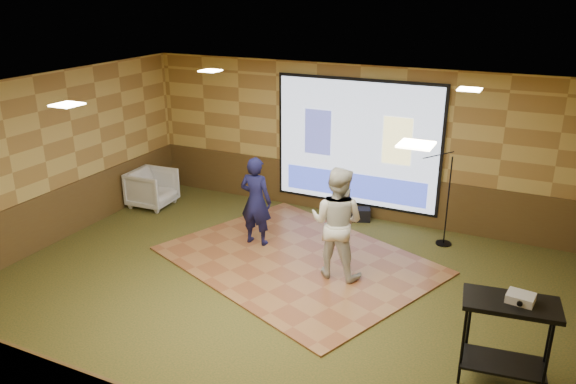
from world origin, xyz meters
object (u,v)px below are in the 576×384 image
at_px(mic_stand, 443,218).
at_px(player_right, 337,223).
at_px(banquet_chair, 152,188).
at_px(duffel_bag, 360,214).
at_px(projector, 521,298).
at_px(projector_screen, 356,145).
at_px(av_table, 508,325).
at_px(player_left, 256,201).
at_px(dance_floor, 298,260).

bearing_deg(mic_stand, player_right, -113.35).
height_order(banquet_chair, duffel_bag, banquet_chair).
bearing_deg(projector, player_right, 157.73).
xyz_separation_m(player_right, duffel_bag, (-0.37, 2.33, -0.80)).
bearing_deg(banquet_chair, projector_screen, -75.12).
bearing_deg(av_table, player_right, 149.04).
bearing_deg(player_left, dance_floor, 161.36).
distance_m(player_right, mic_stand, 2.37).
bearing_deg(projector, av_table, -151.94).
bearing_deg(projector_screen, player_right, -77.41).
bearing_deg(player_right, mic_stand, -122.37).
bearing_deg(player_right, player_left, -14.96).
relative_size(projector, duffel_bag, 0.72).
bearing_deg(player_right, projector, 151.56).
distance_m(player_left, mic_stand, 3.33).
bearing_deg(dance_floor, projector_screen, 85.23).
xyz_separation_m(player_right, banquet_chair, (-4.56, 1.22, -0.54)).
bearing_deg(projector_screen, projector, -51.05).
height_order(av_table, duffel_bag, av_table).
xyz_separation_m(player_right, projector, (2.74, -1.57, 0.21)).
distance_m(projector, mic_stand, 3.85).
distance_m(player_right, projector, 3.16).
xyz_separation_m(projector_screen, projector, (3.30, -4.09, -0.33)).
distance_m(player_left, player_right, 1.77).
distance_m(dance_floor, player_left, 1.28).
distance_m(projector_screen, av_table, 5.27).
bearing_deg(banquet_chair, duffel_bag, -78.26).
height_order(projector_screen, av_table, projector_screen).
xyz_separation_m(av_table, banquet_chair, (-7.22, 2.82, -0.40)).
relative_size(av_table, duffel_bag, 2.72).
distance_m(dance_floor, player_right, 1.20).
relative_size(player_right, av_table, 1.64).
height_order(dance_floor, banquet_chair, banquet_chair).
bearing_deg(av_table, projector_screen, 128.05).
xyz_separation_m(projector, banquet_chair, (-7.30, 2.79, -0.75)).
bearing_deg(player_left, projector_screen, -120.92).
distance_m(dance_floor, banquet_chair, 3.96).
bearing_deg(projector_screen, av_table, -51.95).
relative_size(player_right, mic_stand, 1.02).
relative_size(dance_floor, player_right, 2.35).
relative_size(player_left, banquet_chair, 1.87).
bearing_deg(projector_screen, duffel_bag, -43.95).
xyz_separation_m(projector, duffel_bag, (-3.11, 3.90, -1.02)).
bearing_deg(projector, player_left, 162.56).
distance_m(av_table, banquet_chair, 7.76).
height_order(dance_floor, player_left, player_left).
height_order(player_right, duffel_bag, player_right).
relative_size(player_right, duffel_bag, 4.47).
height_order(projector_screen, player_left, projector_screen).
bearing_deg(projector, duffel_bag, 136.04).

